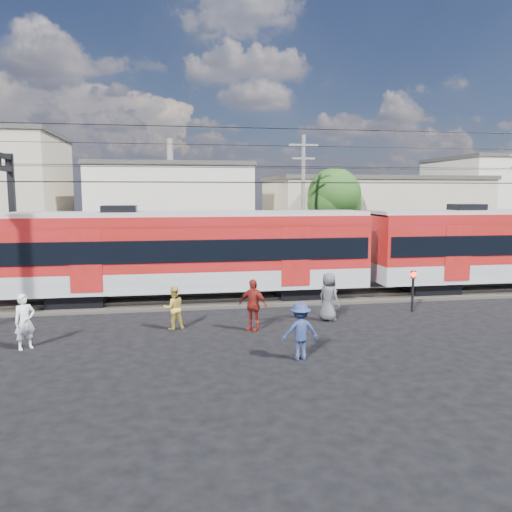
% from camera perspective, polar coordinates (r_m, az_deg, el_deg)
% --- Properties ---
extents(ground, '(120.00, 120.00, 0.00)m').
position_cam_1_polar(ground, '(15.79, -2.01, -11.32)').
color(ground, black).
rests_on(ground, ground).
extents(track_bed, '(70.00, 3.40, 0.12)m').
position_cam_1_polar(track_bed, '(23.46, -4.60, -5.01)').
color(track_bed, '#2D2823').
rests_on(track_bed, ground).
extents(rail_near, '(70.00, 0.12, 0.12)m').
position_cam_1_polar(rail_near, '(22.70, -4.43, -5.11)').
color(rail_near, '#59544C').
rests_on(rail_near, track_bed).
extents(rail_far, '(70.00, 0.12, 0.12)m').
position_cam_1_polar(rail_far, '(24.16, -4.76, -4.36)').
color(rail_far, '#59544C').
rests_on(rail_far, track_bed).
extents(commuter_train, '(50.30, 3.08, 4.17)m').
position_cam_1_polar(commuter_train, '(23.02, -6.70, 0.64)').
color(commuter_train, black).
rests_on(commuter_train, ground).
extents(catenary, '(70.00, 9.30, 7.52)m').
position_cam_1_polar(catenary, '(23.81, -26.11, 6.77)').
color(catenary, black).
rests_on(catenary, ground).
extents(building_midwest, '(12.24, 12.24, 7.30)m').
position_cam_1_polar(building_midwest, '(41.87, -9.67, 5.25)').
color(building_midwest, beige).
rests_on(building_midwest, ground).
extents(building_mideast, '(16.32, 10.20, 6.30)m').
position_cam_1_polar(building_mideast, '(42.03, 12.79, 4.50)').
color(building_mideast, '#BDAB91').
rests_on(building_mideast, ground).
extents(building_east, '(10.20, 10.20, 8.30)m').
position_cam_1_polar(building_east, '(52.28, 25.52, 5.57)').
color(building_east, beige).
rests_on(building_east, ground).
extents(utility_pole_mid, '(1.80, 0.24, 8.50)m').
position_cam_1_polar(utility_pole_mid, '(30.89, 5.38, 6.29)').
color(utility_pole_mid, slate).
rests_on(utility_pole_mid, ground).
extents(tree_near, '(3.82, 3.64, 6.72)m').
position_cam_1_polar(tree_near, '(34.77, 9.18, 6.54)').
color(tree_near, '#382619').
rests_on(tree_near, ground).
extents(pedestrian_a, '(0.79, 0.74, 1.81)m').
position_cam_1_polar(pedestrian_a, '(17.83, -24.92, -6.80)').
color(pedestrian_a, white).
rests_on(pedestrian_a, ground).
extents(pedestrian_b, '(0.90, 0.77, 1.61)m').
position_cam_1_polar(pedestrian_b, '(18.74, -9.39, -5.87)').
color(pedestrian_b, gold).
rests_on(pedestrian_b, ground).
extents(pedestrian_c, '(1.15, 0.69, 1.75)m').
position_cam_1_polar(pedestrian_c, '(15.29, 5.08, -8.54)').
color(pedestrian_c, navy).
rests_on(pedestrian_c, ground).
extents(pedestrian_d, '(1.17, 1.05, 1.91)m').
position_cam_1_polar(pedestrian_d, '(18.29, -0.38, -5.62)').
color(pedestrian_d, maroon).
rests_on(pedestrian_d, ground).
extents(pedestrian_e, '(1.02, 1.11, 1.91)m').
position_cam_1_polar(pedestrian_e, '(19.88, 8.31, -4.65)').
color(pedestrian_e, '#4B4C50').
rests_on(pedestrian_e, ground).
extents(crossing_signal, '(0.26, 0.26, 1.76)m').
position_cam_1_polar(crossing_signal, '(22.13, 17.51, -3.00)').
color(crossing_signal, black).
rests_on(crossing_signal, ground).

